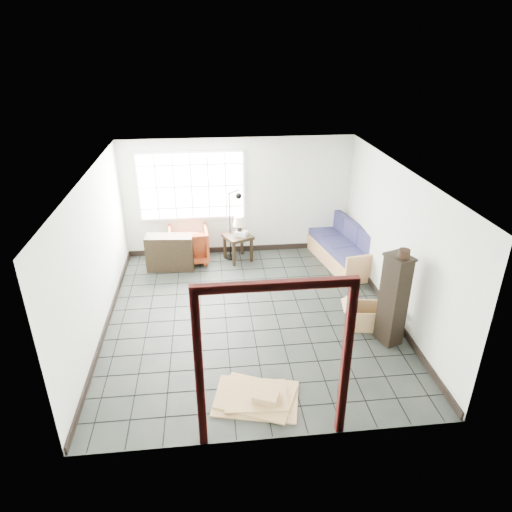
{
  "coord_description": "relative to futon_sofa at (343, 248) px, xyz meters",
  "views": [
    {
      "loc": [
        -0.65,
        -6.8,
        4.5
      ],
      "look_at": [
        0.12,
        0.3,
        1.04
      ],
      "focal_mm": 32.0,
      "sensor_mm": 36.0,
      "label": 1
    }
  ],
  "objects": [
    {
      "name": "console_shelf",
      "position": [
        -3.72,
        0.06,
        0.05
      ],
      "size": [
        1.01,
        0.47,
        0.76
      ],
      "rotation": [
        0.0,
        0.0,
        -0.09
      ],
      "color": "black",
      "rests_on": "ground"
    },
    {
      "name": "cardboard_pile",
      "position": [
        -2.33,
        -4.01,
        -0.29
      ],
      "size": [
        1.29,
        1.08,
        0.17
      ],
      "rotation": [
        0.0,
        0.0,
        -0.28
      ],
      "color": "#A57550",
      "rests_on": "ground"
    },
    {
      "name": "doorway_trim",
      "position": [
        -2.21,
        -4.65,
        1.05
      ],
      "size": [
        1.8,
        0.08,
        2.2
      ],
      "color": "#3D0E0E",
      "rests_on": "ground"
    },
    {
      "name": "pot",
      "position": [
        -0.03,
        -2.95,
        1.27
      ],
      "size": [
        0.22,
        0.22,
        0.13
      ],
      "rotation": [
        0.0,
        0.0,
        0.31
      ],
      "color": "black",
      "rests_on": "tall_shelf"
    },
    {
      "name": "window_panel",
      "position": [
        -3.21,
        0.76,
        1.27
      ],
      "size": [
        2.32,
        0.08,
        1.52
      ],
      "color": "silver",
      "rests_on": "ground"
    },
    {
      "name": "side_table",
      "position": [
        -2.27,
        0.34,
        0.16
      ],
      "size": [
        0.71,
        0.71,
        0.59
      ],
      "rotation": [
        0.0,
        0.0,
        0.42
      ],
      "color": "black",
      "rests_on": "ground"
    },
    {
      "name": "floor_lamp",
      "position": [
        -2.34,
        0.37,
        0.54
      ],
      "size": [
        0.43,
        0.42,
        1.63
      ],
      "rotation": [
        0.0,
        0.0,
        -0.35
      ],
      "color": "black",
      "rests_on": "ground"
    },
    {
      "name": "ground",
      "position": [
        -2.21,
        -1.95,
        -0.33
      ],
      "size": [
        5.5,
        5.5,
        0.0
      ],
      "primitive_type": "plane",
      "color": "black",
      "rests_on": "ground"
    },
    {
      "name": "armchair",
      "position": [
        -3.34,
        0.42,
        0.1
      ],
      "size": [
        0.88,
        0.83,
        0.85
      ],
      "primitive_type": "imported",
      "rotation": [
        0.0,
        0.0,
        3.22
      ],
      "color": "maroon",
      "rests_on": "ground"
    },
    {
      "name": "tall_shelf",
      "position": [
        -0.06,
        -2.9,
        0.45
      ],
      "size": [
        0.44,
        0.5,
        1.53
      ],
      "rotation": [
        0.0,
        0.0,
        0.35
      ],
      "color": "black",
      "rests_on": "ground"
    },
    {
      "name": "open_box",
      "position": [
        -0.25,
        -2.44,
        -0.14
      ],
      "size": [
        0.97,
        0.57,
        0.52
      ],
      "rotation": [
        0.0,
        0.0,
        -0.15
      ],
      "color": "#A57550",
      "rests_on": "ground"
    },
    {
      "name": "projector",
      "position": [
        -2.2,
        0.32,
        0.31
      ],
      "size": [
        0.32,
        0.29,
        0.09
      ],
      "rotation": [
        0.0,
        0.0,
        -0.43
      ],
      "color": "silver",
      "rests_on": "side_table"
    },
    {
      "name": "futon_sofa",
      "position": [
        0.0,
        0.0,
        0.0
      ],
      "size": [
        1.15,
        2.17,
        0.91
      ],
      "rotation": [
        0.0,
        0.0,
        0.19
      ],
      "color": "#AB6E4D",
      "rests_on": "ground"
    },
    {
      "name": "room_shell",
      "position": [
        -2.21,
        -1.92,
        1.35
      ],
      "size": [
        5.02,
        5.52,
        2.61
      ],
      "color": "silver",
      "rests_on": "ground"
    },
    {
      "name": "table_lamp",
      "position": [
        -2.23,
        0.37,
        0.56
      ],
      "size": [
        0.33,
        0.33,
        0.42
      ],
      "rotation": [
        0.0,
        0.0,
        -0.24
      ],
      "color": "black",
      "rests_on": "side_table"
    }
  ]
}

